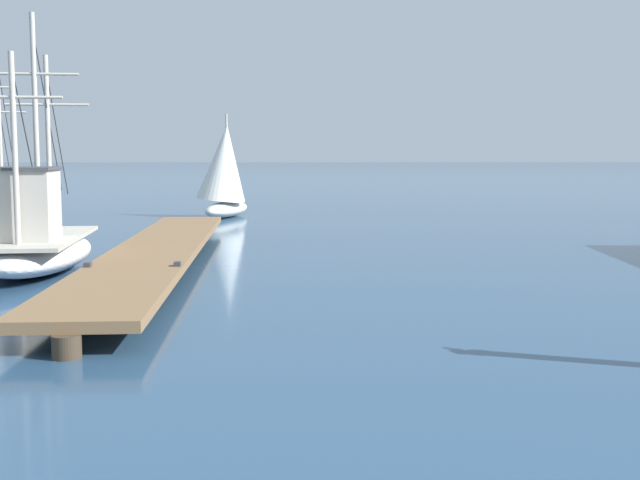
# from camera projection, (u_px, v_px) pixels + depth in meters

# --- Properties ---
(floating_dock) EXTENTS (2.41, 16.57, 0.53)m
(floating_dock) POSITION_uv_depth(u_px,v_px,m) (158.00, 250.00, 18.01)
(floating_dock) COLOR brown
(floating_dock) RESTS_ON ground
(fishing_boat_7) EXTENTS (2.50, 6.18, 5.40)m
(fishing_boat_7) POSITION_uv_depth(u_px,v_px,m) (36.00, 241.00, 17.12)
(fishing_boat_7) COLOR silver
(fishing_boat_7) RESTS_ON ground
(distant_sailboat) EXTENTS (2.56, 3.91, 3.95)m
(distant_sailboat) POSITION_uv_depth(u_px,v_px,m) (224.00, 172.00, 31.38)
(distant_sailboat) COLOR silver
(distant_sailboat) RESTS_ON ground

